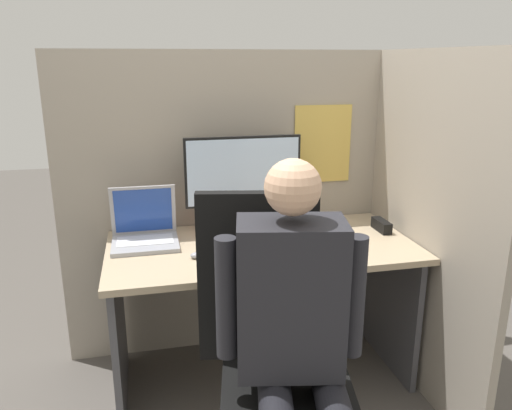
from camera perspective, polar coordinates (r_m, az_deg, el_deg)
cubicle_panel_back at (r=2.70m, az=-1.10°, el=0.04°), size 1.95×0.05×1.62m
cubicle_panel_right at (r=2.56m, az=17.60°, el=-1.74°), size 0.04×1.35×1.62m
desk at (r=2.45m, az=0.67°, el=-8.39°), size 1.45×0.71×0.72m
paper_box at (r=2.55m, az=-1.42°, el=-2.05°), size 0.36×0.22×0.09m
monitor at (r=2.48m, az=-1.47°, el=3.43°), size 0.58×0.21×0.40m
laptop at (r=2.43m, az=-12.60°, el=-3.15°), size 0.31×0.26×0.27m
mouse at (r=2.23m, az=-6.76°, el=-5.73°), size 0.06×0.04×0.03m
stapler at (r=2.64m, az=14.14°, el=-2.28°), size 0.05×0.15×0.06m
carrot_toy at (r=2.23m, az=3.22°, el=-5.44°), size 0.04×0.13×0.04m
office_chair at (r=1.85m, az=2.05°, el=-16.68°), size 0.55×0.60×1.12m
person at (r=1.63m, az=4.72°, el=-14.04°), size 0.47×0.43×1.29m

